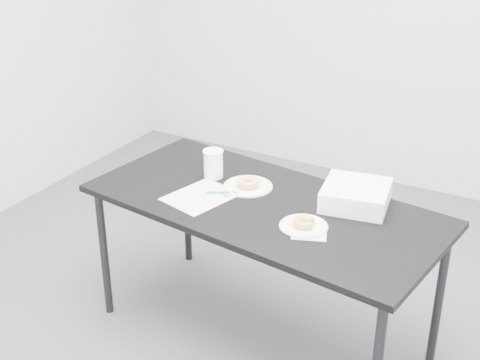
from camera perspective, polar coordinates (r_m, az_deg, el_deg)
The scene contains 13 objects.
floor at distance 3.43m, azimuth 0.33°, elevation -12.38°, with size 4.00×4.00×0.00m, color #47474C.
table at distance 3.01m, azimuth 2.03°, elevation -2.88°, with size 1.69×0.96×0.73m.
scorecard at distance 3.04m, azimuth -3.37°, elevation -1.41°, with size 0.24×0.31×0.00m, color silver.
logo_patch at distance 3.06m, azimuth -1.14°, elevation -1.15°, with size 0.05×0.05×0.00m, color green.
pen at distance 3.06m, azimuth -1.55°, elevation -1.07°, with size 0.01×0.01×0.14m, color #0B805C.
napkin at distance 2.77m, azimuth 5.93°, elevation -4.42°, with size 0.14×0.14×0.00m, color silver.
plate_near at distance 2.80m, azimuth 5.44°, elevation -3.94°, with size 0.20×0.20×0.01m, color white.
donut_near at distance 2.79m, azimuth 5.46°, elevation -3.61°, with size 0.10×0.10×0.03m, color #D28E42.
plate_far at distance 3.13m, azimuth 0.68°, elevation -0.55°, with size 0.23×0.23×0.01m, color white.
donut_far at distance 3.12m, azimuth 0.68°, elevation -0.21°, with size 0.11×0.11×0.04m, color #D28E42.
coffee_cup at distance 3.20m, azimuth -2.29°, elevation 1.40°, with size 0.09×0.09×0.14m, color white.
cup_lid at distance 2.99m, azimuth 9.35°, elevation -2.13°, with size 0.08×0.08×0.01m, color white.
bakery_box at distance 2.99m, azimuth 9.85°, elevation -1.29°, with size 0.28×0.28×0.09m, color white.
Camera 1 is at (1.30, -2.38, 2.10)m, focal length 50.00 mm.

